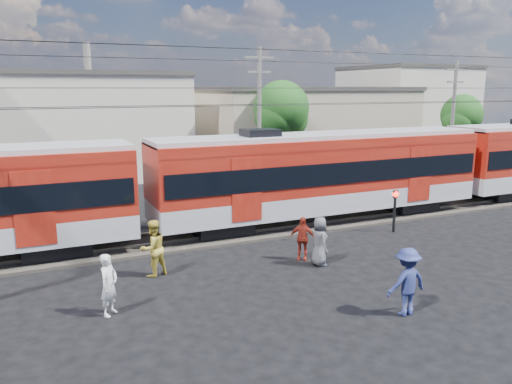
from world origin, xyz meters
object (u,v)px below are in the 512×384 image
Objects in this scene: commuter_train at (326,171)px; pedestrian_c at (407,282)px; car_silver at (472,169)px; crossing_signal at (395,203)px; pedestrian_a at (109,285)px.

commuter_train is 10.11m from pedestrian_c.
crossing_signal reaches higher than car_silver.
commuter_train reaches higher than crossing_signal.
pedestrian_c is at bearing 126.55° from car_silver.
pedestrian_a is at bearing -26.06° from pedestrian_c.
crossing_signal is (12.57, 3.22, 0.42)m from pedestrian_a.
crossing_signal is at bearing -129.10° from pedestrian_c.
pedestrian_a is at bearing -165.65° from crossing_signal.
commuter_train reaches higher than pedestrian_a.
pedestrian_a is 0.91× the size of pedestrian_c.
car_silver is at bearing -24.79° from pedestrian_a.
crossing_signal is at bearing -58.15° from commuter_train.
commuter_train is 28.60× the size of pedestrian_a.
commuter_train is 15.86m from car_silver.
pedestrian_c is 8.35m from crossing_signal.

